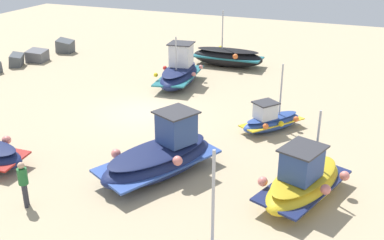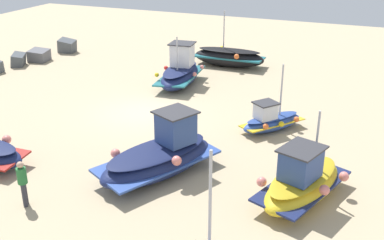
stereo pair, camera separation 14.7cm
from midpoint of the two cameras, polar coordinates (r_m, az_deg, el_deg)
The scene contains 7 objects.
ground_plane at distance 23.39m, azimuth -6.02°, elevation 0.91°, with size 54.23×54.23×0.00m, color tan.
fishing_boat_1 at distance 27.18m, azimuth -1.28°, elevation 5.84°, with size 4.59×2.31×3.01m.
fishing_boat_2 at distance 17.37m, azimuth -3.67°, elevation -4.44°, with size 5.26×3.85×2.36m.
fishing_boat_3 at distance 31.07m, azimuth 4.67°, elevation 7.70°, with size 2.38×4.75×3.69m.
fishing_boat_4 at distance 16.22m, azimuth 13.59°, elevation -7.37°, with size 4.47×2.89×3.04m.
fishing_boat_5 at distance 21.37m, azimuth 9.86°, elevation -0.05°, with size 3.15×2.74×3.08m.
person_walking at distance 16.27m, azimuth -19.77°, elevation -6.99°, with size 0.32×0.32×1.63m.
Camera 2 is at (-18.98, -10.64, 8.62)m, focal length 43.63 mm.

